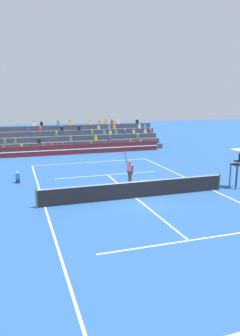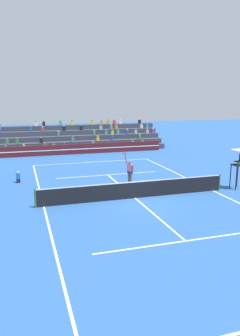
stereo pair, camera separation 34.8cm
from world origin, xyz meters
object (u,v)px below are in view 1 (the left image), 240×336
Objects in this scene: umpire_chair at (238,163)px; ball_kid_courtside at (18,178)px; tennis_ball at (111,179)px; tennis_player at (130,171)px.

ball_kid_courtside is (-14.18, 6.10, -1.39)m from umpire_chair.
umpire_chair is 3.16× the size of ball_kid_courtside.
ball_kid_courtside is 6.79m from tennis_ball.
ball_kid_courtside is 12.43× the size of tennis_ball.
tennis_ball is (-0.85, 1.83, -0.95)m from tennis_player.
tennis_ball is (6.66, -1.27, -0.30)m from ball_kid_courtside.
umpire_chair is 39.26× the size of tennis_ball.
tennis_ball is at bearing 114.77° from tennis_player.
umpire_chair is 1.07× the size of tennis_player.
umpire_chair is 9.09m from tennis_ball.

